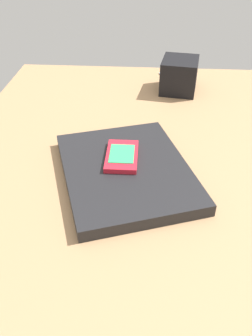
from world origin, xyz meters
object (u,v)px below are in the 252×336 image
Objects in this scene: laptop_closed at (126,171)px; key_ring at (164,73)px; desk_organizer at (179,75)px; cell_phone_on_laptop at (122,156)px.

laptop_closed reaches higher than key_ring.
laptop_closed is 44.52cm from desk_organizer.
desk_organizer is at bearing -162.63° from key_ring.
key_ring is (12.51, 3.91, -4.46)cm from desk_organizer.
desk_organizer is (42.60, -12.48, 3.39)cm from laptop_closed.
key_ring is at bearing -10.35° from cell_phone_on_laptop.
laptop_closed is at bearing 172.33° from desk_organizer.
desk_organizer reaches higher than cell_phone_on_laptop.
cell_phone_on_laptop reaches higher than laptop_closed.
desk_organizer is 3.49× the size of key_ring.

